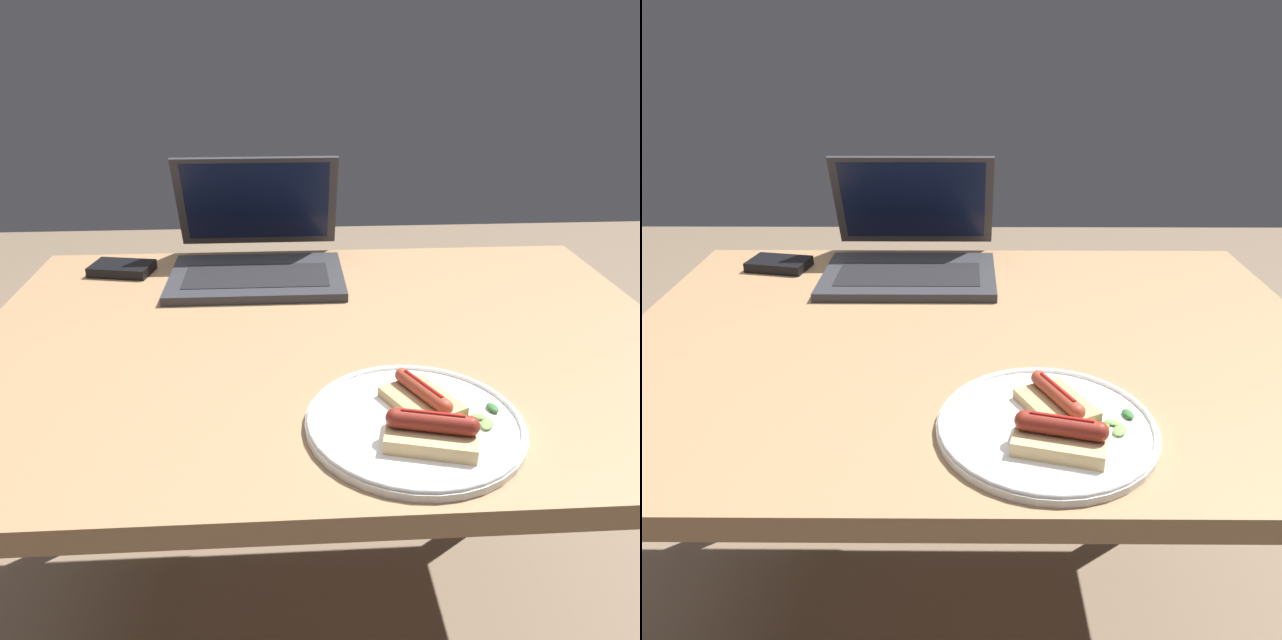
{
  "view_description": "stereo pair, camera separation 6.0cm",
  "coord_description": "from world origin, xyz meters",
  "views": [
    {
      "loc": [
        -0.07,
        -0.96,
        1.2
      ],
      "look_at": [
        -0.02,
        -0.07,
        0.77
      ],
      "focal_mm": 35.0,
      "sensor_mm": 36.0,
      "label": 1
    },
    {
      "loc": [
        -0.01,
        -0.96,
        1.2
      ],
      "look_at": [
        -0.02,
        -0.07,
        0.77
      ],
      "focal_mm": 35.0,
      "sensor_mm": 36.0,
      "label": 2
    }
  ],
  "objects": [
    {
      "name": "salad_pile",
      "position": [
        0.19,
        -0.28,
        0.73
      ],
      "size": [
        0.07,
        0.06,
        0.01
      ],
      "color": "#709E4C",
      "rests_on": "plate"
    },
    {
      "name": "sausage_toast_middle",
      "position": [
        0.11,
        -0.33,
        0.74
      ],
      "size": [
        0.13,
        0.09,
        0.05
      ],
      "rotation": [
        0.0,
        0.0,
        2.89
      ],
      "color": "tan",
      "rests_on": "plate"
    },
    {
      "name": "ground_plane",
      "position": [
        0.0,
        0.0,
        0.0
      ],
      "size": [
        6.0,
        6.0,
        0.0
      ],
      "primitive_type": "plane",
      "color": "#75604C"
    },
    {
      "name": "desk",
      "position": [
        0.0,
        0.0,
        0.64
      ],
      "size": [
        1.22,
        0.89,
        0.71
      ],
      "color": "#93704C",
      "rests_on": "ground_plane"
    },
    {
      "name": "external_drive",
      "position": [
        -0.42,
        0.32,
        0.73
      ],
      "size": [
        0.14,
        0.1,
        0.02
      ],
      "rotation": [
        0.0,
        0.0,
        -0.19
      ],
      "color": "black",
      "rests_on": "desk"
    },
    {
      "name": "laptop",
      "position": [
        -0.13,
        0.3,
        0.76
      ],
      "size": [
        0.36,
        0.33,
        0.23
      ],
      "color": "#2D2D33",
      "rests_on": "desk"
    },
    {
      "name": "sausage_toast_left",
      "position": [
        0.11,
        -0.25,
        0.74
      ],
      "size": [
        0.11,
        0.13,
        0.04
      ],
      "rotation": [
        0.0,
        0.0,
        5.17
      ],
      "color": "tan",
      "rests_on": "plate"
    },
    {
      "name": "plate",
      "position": [
        0.1,
        -0.28,
        0.72
      ],
      "size": [
        0.29,
        0.29,
        0.02
      ],
      "color": "white",
      "rests_on": "desk"
    }
  ]
}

